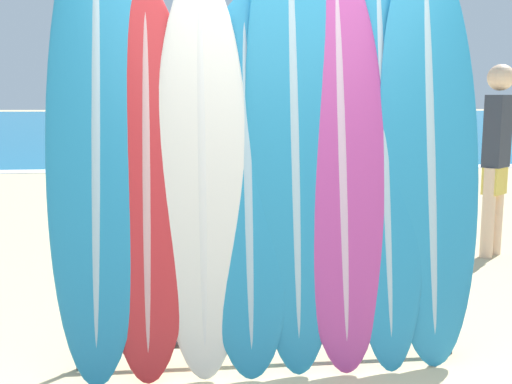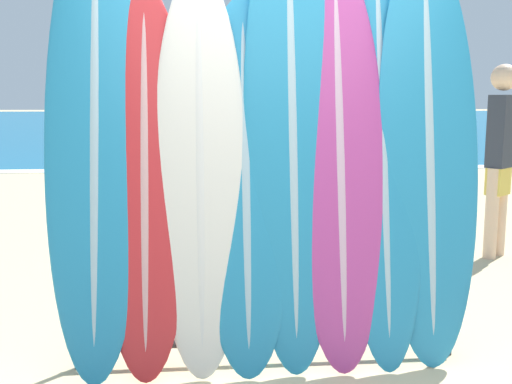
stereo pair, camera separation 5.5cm
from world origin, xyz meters
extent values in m
cube|color=#146693|center=(0.00, 39.79, 0.00)|extent=(120.00, 60.00, 0.00)
cube|color=white|center=(0.00, 10.09, 0.01)|extent=(120.00, 0.60, 0.01)
cylinder|color=#28282D|center=(-1.17, 0.71, 0.42)|extent=(0.04, 0.04, 0.84)
cylinder|color=#28282D|center=(0.95, 0.71, 0.42)|extent=(0.04, 0.04, 0.84)
cylinder|color=#28282D|center=(-0.11, 0.71, 0.81)|extent=(2.16, 0.04, 0.04)
cylinder|color=#28282D|center=(-0.11, 0.71, 0.12)|extent=(2.16, 0.04, 0.04)
ellipsoid|color=teal|center=(-1.04, 0.80, 1.31)|extent=(0.54, 0.74, 2.63)
ellipsoid|color=#98BACC|center=(-1.04, 0.80, 1.31)|extent=(0.10, 0.73, 2.52)
ellipsoid|color=red|center=(-0.78, 0.74, 1.06)|extent=(0.50, 0.58, 2.11)
ellipsoid|color=#D19A9C|center=(-0.78, 0.74, 1.06)|extent=(0.09, 0.56, 2.03)
ellipsoid|color=silver|center=(-0.49, 0.74, 1.11)|extent=(0.51, 0.55, 2.21)
ellipsoid|color=silver|center=(-0.49, 0.74, 1.11)|extent=(0.09, 0.54, 2.13)
ellipsoid|color=teal|center=(-0.24, 0.73, 1.03)|extent=(0.53, 0.57, 2.06)
ellipsoid|color=#98BACC|center=(-0.24, 0.73, 1.03)|extent=(0.10, 0.56, 1.98)
ellipsoid|color=teal|center=(0.02, 0.78, 1.29)|extent=(0.54, 0.61, 2.59)
ellipsoid|color=#98BACC|center=(0.02, 0.78, 1.29)|extent=(0.10, 0.59, 2.49)
ellipsoid|color=#B23D8E|center=(0.28, 0.75, 1.15)|extent=(0.53, 0.58, 2.31)
ellipsoid|color=#CAA1BE|center=(0.28, 0.75, 1.15)|extent=(0.09, 0.57, 2.22)
ellipsoid|color=teal|center=(0.53, 0.78, 1.22)|extent=(0.49, 0.62, 2.44)
ellipsoid|color=#98BACC|center=(0.53, 0.78, 1.22)|extent=(0.09, 0.61, 2.34)
ellipsoid|color=teal|center=(0.79, 0.76, 1.19)|extent=(0.58, 0.50, 2.38)
ellipsoid|color=#98BACC|center=(0.79, 0.76, 1.19)|extent=(0.10, 0.49, 2.29)
cylinder|color=beige|center=(2.34, 2.87, 0.43)|extent=(0.12, 0.12, 0.85)
cylinder|color=beige|center=(2.20, 2.76, 0.43)|extent=(0.12, 0.12, 0.85)
cube|color=gold|center=(2.27, 2.81, 0.72)|extent=(0.28, 0.27, 0.26)
cube|color=#2D333D|center=(2.27, 2.81, 1.18)|extent=(0.31, 0.29, 0.67)
sphere|color=beige|center=(2.27, 2.81, 1.67)|extent=(0.24, 0.24, 0.24)
cylinder|color=beige|center=(-0.44, 7.90, 0.37)|extent=(0.10, 0.10, 0.73)
cylinder|color=beige|center=(-0.59, 7.94, 0.37)|extent=(0.10, 0.10, 0.73)
cube|color=gold|center=(-0.51, 7.92, 0.62)|extent=(0.23, 0.18, 0.22)
cube|color=#2D333D|center=(-0.51, 7.92, 1.02)|extent=(0.25, 0.20, 0.57)
sphere|color=beige|center=(-0.51, 7.92, 1.44)|extent=(0.21, 0.21, 0.21)
camera|label=1|loc=(-0.52, -2.49, 1.48)|focal=42.00mm
camera|label=2|loc=(-0.46, -2.49, 1.48)|focal=42.00mm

